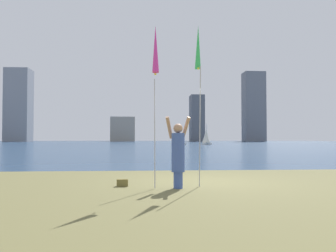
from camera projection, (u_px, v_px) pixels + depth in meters
ground at (153, 145)px, 60.80m from camera, size 120.00×138.00×0.12m
person at (178, 153)px, 8.75m from camera, size 0.65×0.48×1.79m
kite_flag_left at (155, 53)px, 8.45m from camera, size 0.16×0.93×3.96m
kite_flag_right at (198, 52)px, 9.29m from camera, size 0.16×0.52×4.22m
bag at (122, 183)px, 9.08m from camera, size 0.28×0.17×0.18m
sailboat_3 at (206, 137)px, 59.82m from camera, size 2.13×2.60×3.57m
sailboat_4 at (179, 144)px, 56.86m from camera, size 2.47×1.95×3.48m
skyline_tower_0 at (19, 105)px, 104.97m from camera, size 6.92×6.29×21.63m
skyline_tower_1 at (123, 129)px, 111.92m from camera, size 7.56×6.49×7.69m
skyline_tower_2 at (197, 118)px, 110.54m from camera, size 4.14×6.02×14.43m
skyline_tower_3 at (254, 107)px, 112.50m from camera, size 6.52×5.23×22.04m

